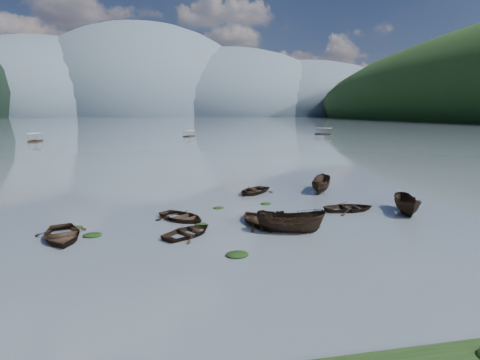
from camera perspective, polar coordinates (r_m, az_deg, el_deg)
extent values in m
plane|color=slate|center=(23.72, 5.48, -9.89)|extent=(2400.00, 2400.00, 0.00)
ellipsoid|color=#475666|center=(955.68, -26.44, 8.75)|extent=(520.00, 520.00, 280.00)
ellipsoid|color=#475666|center=(922.95, -14.24, 9.48)|extent=(520.00, 520.00, 340.00)
ellipsoid|color=#475666|center=(932.93, -1.71, 9.79)|extent=(520.00, 520.00, 260.00)
ellipsoid|color=#475666|center=(977.46, 8.92, 9.70)|extent=(520.00, 520.00, 220.00)
imported|color=black|center=(27.27, -25.48, -8.17)|extent=(4.52, 5.43, 0.97)
imported|color=black|center=(25.72, -7.80, -8.31)|extent=(4.76, 4.62, 0.81)
imported|color=black|center=(26.22, 7.63, -7.95)|extent=(5.07, 3.20, 1.83)
imported|color=black|center=(28.05, 3.18, -6.65)|extent=(4.51, 5.39, 0.96)
imported|color=black|center=(32.87, 16.33, -4.51)|extent=(4.28, 3.08, 0.88)
imported|color=black|center=(33.68, 24.04, -4.65)|extent=(3.21, 4.80, 1.74)
imported|color=black|center=(29.28, -8.82, -6.02)|extent=(5.03, 5.17, 0.87)
imported|color=black|center=(38.24, 2.02, -2.04)|extent=(5.35, 5.34, 0.91)
imported|color=black|center=(39.93, 12.16, -1.74)|extent=(3.87, 4.91, 1.80)
ellipsoid|color=black|center=(27.16, -21.56, -7.95)|extent=(1.22, 1.00, 0.27)
ellipsoid|color=black|center=(27.82, -5.93, -6.83)|extent=(0.91, 0.73, 0.20)
ellipsoid|color=black|center=(22.01, -0.43, -11.48)|extent=(1.35, 1.08, 0.29)
ellipsoid|color=black|center=(33.83, 3.95, -3.70)|extent=(0.97, 0.82, 0.21)
ellipsoid|color=black|center=(27.61, 11.11, -7.11)|extent=(1.07, 0.85, 0.22)
ellipsoid|color=black|center=(29.43, -23.66, -6.71)|extent=(0.91, 0.74, 0.19)
ellipsoid|color=black|center=(32.40, -3.32, -4.32)|extent=(0.95, 0.79, 0.20)
ellipsoid|color=black|center=(33.61, 13.74, -4.07)|extent=(1.16, 0.93, 0.25)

